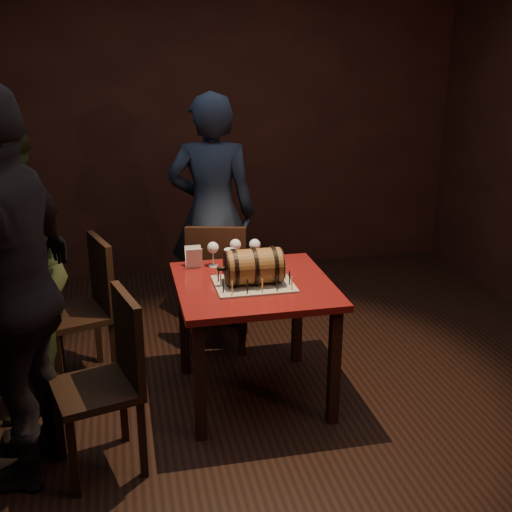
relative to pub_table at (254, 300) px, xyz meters
name	(u,v)px	position (x,y,z in m)	size (l,w,h in m)	color
room_shell	(240,179)	(-0.11, -0.16, 0.76)	(5.04, 5.04, 2.80)	black
pub_table	(254,300)	(0.00, 0.00, 0.00)	(0.90, 0.90, 0.75)	#540E0F
cake_board	(254,284)	(-0.01, -0.04, 0.12)	(0.45, 0.35, 0.01)	#A29683
barrel_cake	(254,266)	(-0.01, -0.04, 0.22)	(0.37, 0.22, 0.22)	brown
birthday_candles	(254,276)	(-0.01, -0.04, 0.16)	(0.40, 0.30, 0.09)	#F7E594
wine_glass_left	(213,249)	(-0.19, 0.32, 0.23)	(0.07, 0.07, 0.16)	silver
wine_glass_mid	(235,246)	(-0.04, 0.35, 0.23)	(0.07, 0.07, 0.16)	silver
wine_glass_right	(255,246)	(0.08, 0.32, 0.23)	(0.07, 0.07, 0.16)	silver
pint_of_ale	(230,261)	(-0.10, 0.19, 0.18)	(0.07, 0.07, 0.15)	silver
menu_card	(194,258)	(-0.31, 0.33, 0.17)	(0.10, 0.05, 0.13)	white
chair_back	(218,280)	(-0.11, 0.67, -0.12)	(0.49, 0.49, 0.93)	black
chair_left_rear	(88,302)	(-0.97, 0.45, -0.12)	(0.50, 0.50, 0.93)	black
chair_left_front	(111,373)	(-0.83, -0.49, -0.12)	(0.49, 0.49, 0.93)	black
person_back	(212,214)	(-0.08, 1.09, 0.24)	(0.64, 0.42, 1.76)	#1B2437
person_left_rear	(4,267)	(-1.39, 0.19, 0.24)	(0.86, 0.67, 1.77)	#353F1F
person_left_front	(13,292)	(-1.25, -0.44, 0.33)	(1.14, 0.48, 1.95)	black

